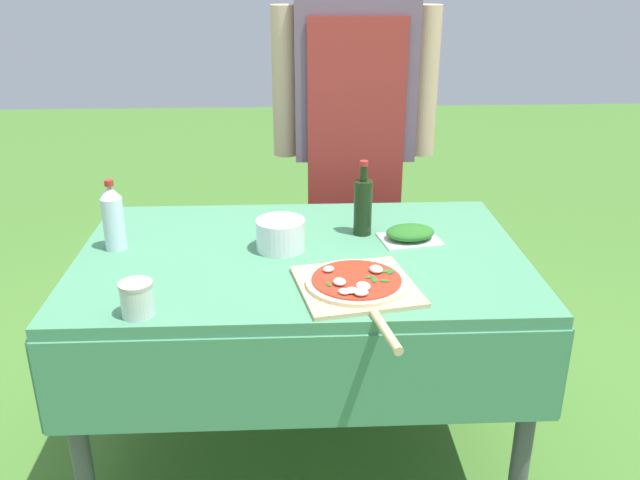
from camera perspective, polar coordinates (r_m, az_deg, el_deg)
name	(u,v)px	position (r m, az deg, el deg)	size (l,w,h in m)	color
ground_plane	(303,453)	(2.51, -1.42, -17.50)	(12.00, 12.00, 0.00)	#477A2D
prep_table	(301,281)	(2.14, -1.59, -3.49)	(1.39, 0.90, 0.78)	#478960
person_cook	(354,117)	(2.76, 2.92, 10.27)	(0.65, 0.23, 1.74)	#4C4C51
pizza_on_peel	(357,285)	(1.86, 3.18, -3.82)	(0.37, 0.53, 0.05)	#D1B27F
oil_bottle	(363,206)	(2.21, 3.63, 2.91)	(0.06, 0.06, 0.25)	black
water_bottle	(113,217)	(2.18, -17.03, 1.85)	(0.07, 0.07, 0.22)	silver
herb_container	(410,234)	(2.19, 7.60, 0.54)	(0.21, 0.17, 0.05)	silver
mixing_tub	(281,235)	(2.10, -3.33, 0.45)	(0.15, 0.15, 0.10)	silver
sauce_jar	(137,301)	(1.78, -15.14, -4.96)	(0.09, 0.09, 0.09)	silver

